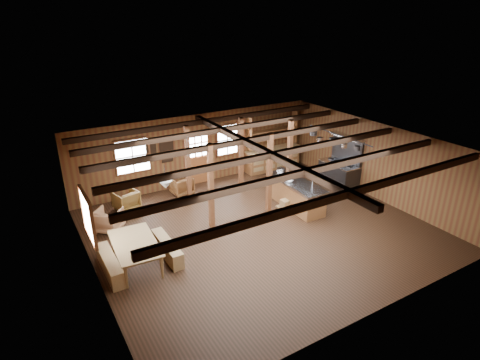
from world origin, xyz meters
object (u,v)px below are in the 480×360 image
at_px(armchair_b, 182,186).
at_px(armchair_c, 108,220).
at_px(commercial_range, 340,170).
at_px(dining_table, 137,253).
at_px(kitchen_island, 296,194).
at_px(armchair_a, 126,200).

xyz_separation_m(armchair_b, armchair_c, (-3.06, -1.36, 0.01)).
relative_size(commercial_range, armchair_c, 2.57).
relative_size(dining_table, armchair_c, 2.54).
distance_m(dining_table, armchair_b, 4.64).
bearing_deg(armchair_b, kitchen_island, 132.38).
bearing_deg(armchair_a, armchair_b, 171.27).
bearing_deg(armchair_a, dining_table, 64.74).
height_order(armchair_b, armchair_c, armchair_c).
height_order(kitchen_island, armchair_a, kitchen_island).
bearing_deg(kitchen_island, armchair_b, 137.97).
relative_size(dining_table, armchair_b, 2.63).
distance_m(kitchen_island, dining_table, 5.97).
height_order(kitchen_island, commercial_range, commercial_range).
xyz_separation_m(commercial_range, dining_table, (-8.55, -1.22, -0.30)).
relative_size(kitchen_island, armchair_a, 3.29).
xyz_separation_m(kitchen_island, armchair_b, (-3.08, 3.00, -0.13)).
height_order(kitchen_island, dining_table, kitchen_island).
distance_m(dining_table, armchair_c, 2.30).
bearing_deg(armchair_b, dining_table, 48.74).
bearing_deg(armchair_c, kitchen_island, -153.11).
xyz_separation_m(commercial_range, armchair_c, (-8.76, 1.07, -0.29)).
height_order(armchair_a, armchair_b, armchair_a).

